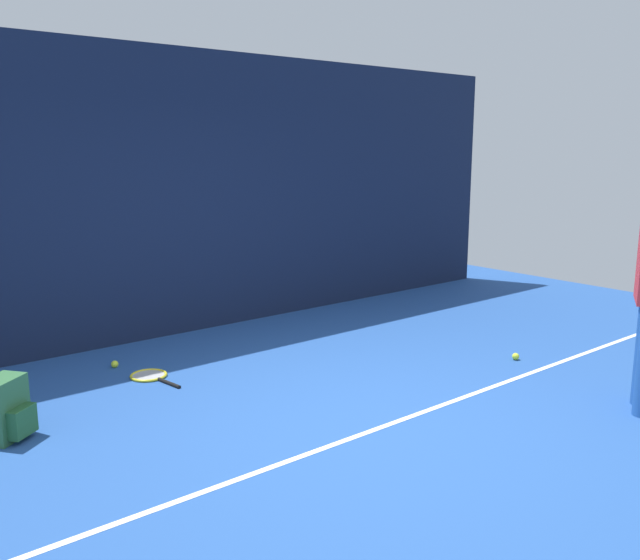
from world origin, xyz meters
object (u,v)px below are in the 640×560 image
Objects in this scene: backpack at (6,410)px; tennis_ball_by_fence at (115,364)px; tennis_ball_near_player at (516,356)px; tennis_racket at (151,376)px.

backpack is 1.56m from tennis_ball_by_fence.
tennis_ball_near_player is 1.00× the size of tennis_ball_by_fence.
backpack is at bearing -139.62° from tennis_ball_by_fence.
backpack is at bearing 164.30° from tennis_ball_near_player.
tennis_ball_near_player and tennis_ball_by_fence have the same top height.
tennis_racket is at bearing -73.20° from tennis_ball_by_fence.
tennis_ball_near_player is (2.90, -1.74, 0.02)m from tennis_racket.
tennis_ball_by_fence reaches higher than tennis_racket.
tennis_racket is 0.47m from tennis_ball_by_fence.
tennis_ball_by_fence is at bearing 3.18° from backpack.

